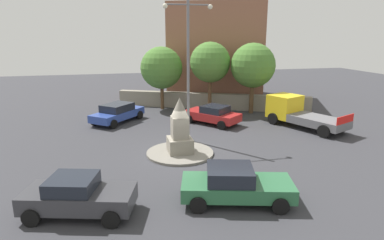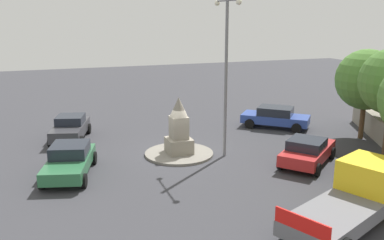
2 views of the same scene
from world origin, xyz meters
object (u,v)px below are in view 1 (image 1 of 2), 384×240
(car_blue_waiting, at_px, (118,112))
(tree_near_wall, at_px, (161,68))
(car_red_approaching, at_px, (213,114))
(monument, at_px, (180,129))
(tree_far_corner, at_px, (210,63))
(tree_mid_cluster, at_px, (253,66))
(car_green_parked_right, at_px, (235,184))
(streetlamp, at_px, (188,58))
(truck_yellow_parked_left, at_px, (298,112))
(car_dark_grey_far_side, at_px, (78,196))
(corner_building, at_px, (220,52))

(car_blue_waiting, relative_size, tree_near_wall, 0.82)
(car_red_approaching, relative_size, tree_near_wall, 0.79)
(monument, bearing_deg, tree_far_corner, 65.08)
(car_red_approaching, height_order, tree_mid_cluster, tree_mid_cluster)
(car_green_parked_right, bearing_deg, streetlamp, 90.67)
(car_green_parked_right, bearing_deg, car_red_approaching, 77.65)
(car_red_approaching, height_order, truck_yellow_parked_left, truck_yellow_parked_left)
(streetlamp, height_order, tree_near_wall, streetlamp)
(car_dark_grey_far_side, xyz_separation_m, car_green_parked_right, (5.92, -0.42, -0.01))
(car_red_approaching, xyz_separation_m, corner_building, (3.71, 10.11, 3.94))
(corner_building, height_order, tree_near_wall, corner_building)
(monument, bearing_deg, tree_mid_cluster, 46.96)
(truck_yellow_parked_left, bearing_deg, streetlamp, -169.93)
(car_dark_grey_far_side, relative_size, tree_mid_cluster, 0.74)
(tree_near_wall, distance_m, tree_far_corner, 4.26)
(monument, height_order, tree_near_wall, tree_near_wall)
(tree_mid_cluster, bearing_deg, tree_near_wall, 155.23)
(car_red_approaching, height_order, car_dark_grey_far_side, car_dark_grey_far_side)
(truck_yellow_parked_left, relative_size, tree_mid_cluster, 1.04)
(car_green_parked_right, xyz_separation_m, tree_far_corner, (3.45, 15.48, 3.41))
(car_dark_grey_far_side, distance_m, tree_near_wall, 17.95)
(car_blue_waiting, bearing_deg, monument, -67.47)
(streetlamp, xyz_separation_m, tree_far_corner, (3.54, 7.48, -0.92))
(car_red_approaching, bearing_deg, tree_far_corner, 76.89)
(monument, distance_m, car_red_approaching, 6.74)
(car_red_approaching, height_order, corner_building, corner_building)
(car_red_approaching, bearing_deg, car_dark_grey_far_side, -127.43)
(monument, xyz_separation_m, truck_yellow_parked_left, (9.36, 3.74, -0.46))
(car_blue_waiting, height_order, car_red_approaching, car_blue_waiting)
(car_dark_grey_far_side, bearing_deg, tree_mid_cluster, 47.27)
(corner_building, distance_m, tree_mid_cluster, 7.57)
(streetlamp, relative_size, car_red_approaching, 1.98)
(streetlamp, height_order, tree_far_corner, streetlamp)
(tree_near_wall, height_order, tree_far_corner, tree_far_corner)
(corner_building, bearing_deg, streetlamp, -114.98)
(monument, xyz_separation_m, tree_far_corner, (4.52, 9.73, 2.69))
(corner_building, bearing_deg, tree_near_wall, -147.02)
(tree_mid_cluster, bearing_deg, streetlamp, -138.25)
(car_red_approaching, height_order, tree_far_corner, tree_far_corner)
(car_blue_waiting, height_order, corner_building, corner_building)
(car_red_approaching, distance_m, truck_yellow_parked_left, 6.10)
(tree_far_corner, bearing_deg, car_green_parked_right, -102.55)
(car_dark_grey_far_side, bearing_deg, streetlamp, 52.46)
(monument, distance_m, car_green_parked_right, 5.90)
(car_blue_waiting, xyz_separation_m, car_red_approaching, (6.80, -2.12, -0.03))
(car_green_parked_right, xyz_separation_m, tree_mid_cluster, (6.64, 14.01, 3.22))
(car_dark_grey_far_side, distance_m, tree_mid_cluster, 18.78)
(monument, bearing_deg, car_green_parked_right, -79.44)
(car_blue_waiting, distance_m, tree_near_wall, 6.11)
(car_blue_waiting, height_order, car_dark_grey_far_side, car_dark_grey_far_side)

